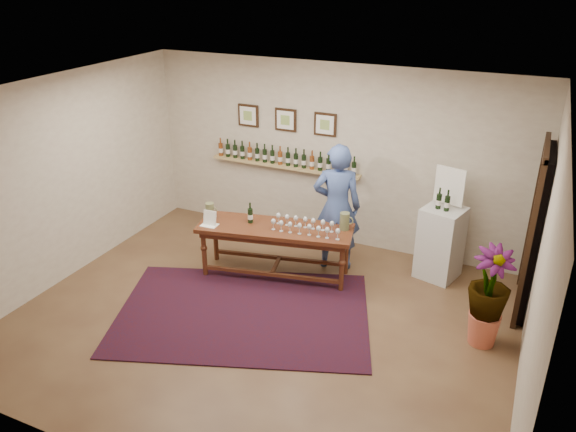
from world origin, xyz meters
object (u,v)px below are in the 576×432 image
at_px(display_pedestal, 440,243).
at_px(person, 337,207).
at_px(potted_plant, 488,297).
at_px(tasting_table, 275,234).

relative_size(display_pedestal, person, 0.56).
distance_m(potted_plant, person, 2.45).
bearing_deg(person, tasting_table, 22.80).
relative_size(potted_plant, person, 0.57).
bearing_deg(potted_plant, person, 155.01).
xyz_separation_m(display_pedestal, person, (-1.43, -0.33, 0.41)).
bearing_deg(tasting_table, person, 29.44).
height_order(potted_plant, person, person).
bearing_deg(tasting_table, potted_plant, -20.44).
relative_size(tasting_table, potted_plant, 2.09).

